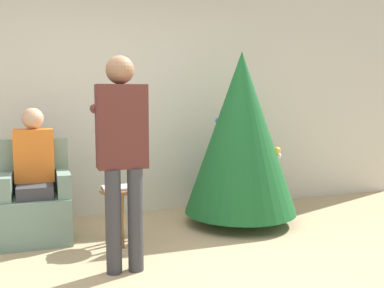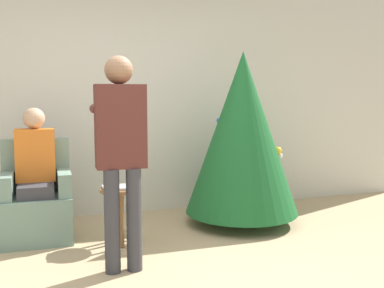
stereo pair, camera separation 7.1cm
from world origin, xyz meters
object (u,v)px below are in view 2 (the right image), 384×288
at_px(christmas_tree, 242,133).
at_px(person_seated, 36,168).
at_px(side_stool, 120,199).
at_px(person_standing, 121,144).
at_px(armchair, 37,203).

height_order(christmas_tree, person_seated, christmas_tree).
xyz_separation_m(christmas_tree, side_stool, (-1.35, -0.28, -0.56)).
relative_size(person_seated, person_standing, 0.75).
bearing_deg(person_standing, person_seated, 123.56).
bearing_deg(armchair, christmas_tree, -3.21).
bearing_deg(person_seated, person_standing, -56.44).
height_order(armchair, side_stool, armchair).
height_order(christmas_tree, person_standing, christmas_tree).
bearing_deg(person_standing, side_stool, 83.12).
height_order(armchair, person_standing, person_standing).
bearing_deg(side_stool, armchair, 151.46).
xyz_separation_m(armchair, person_standing, (0.65, -1.01, 0.65)).
relative_size(christmas_tree, person_seated, 1.46).
distance_m(christmas_tree, person_seated, 2.10).
xyz_separation_m(person_seated, person_standing, (0.65, -0.99, 0.31)).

